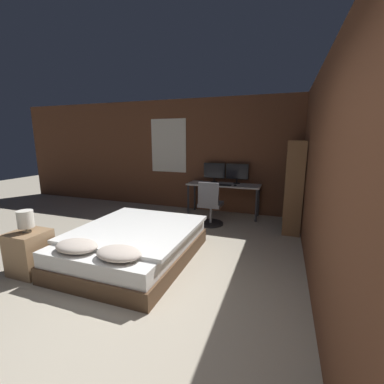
% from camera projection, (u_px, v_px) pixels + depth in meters
% --- Properties ---
extents(ground_plane, '(20.00, 20.00, 0.00)m').
position_uv_depth(ground_plane, '(112.00, 335.00, 2.34)').
color(ground_plane, '#B2A893').
extents(wall_back, '(12.00, 0.08, 2.70)m').
position_uv_depth(wall_back, '(223.00, 156.00, 6.11)').
color(wall_back, brown).
rests_on(wall_back, ground_plane).
extents(wall_side_right, '(0.06, 12.00, 2.70)m').
position_uv_depth(wall_side_right, '(322.00, 176.00, 2.86)').
color(wall_side_right, brown).
rests_on(wall_side_right, ground_plane).
extents(bed, '(1.64, 2.05, 0.55)m').
position_uv_depth(bed, '(133.00, 244.00, 3.77)').
color(bed, brown).
rests_on(bed, ground_plane).
extents(nightstand, '(0.45, 0.43, 0.57)m').
position_uv_depth(nightstand, '(30.00, 252.00, 3.40)').
color(nightstand, '#997551').
rests_on(nightstand, ground_plane).
extents(bedside_lamp, '(0.19, 0.19, 0.29)m').
position_uv_depth(bedside_lamp, '(25.00, 219.00, 3.30)').
color(bedside_lamp, gray).
rests_on(bedside_lamp, nightstand).
extents(desk, '(1.65, 0.56, 0.74)m').
position_uv_depth(desk, '(223.00, 188.00, 5.89)').
color(desk, beige).
rests_on(desk, ground_plane).
extents(monitor_left, '(0.51, 0.16, 0.46)m').
position_uv_depth(monitor_left, '(214.00, 171.00, 6.07)').
color(monitor_left, black).
rests_on(monitor_left, desk).
extents(monitor_right, '(0.51, 0.16, 0.46)m').
position_uv_depth(monitor_right, '(237.00, 172.00, 5.89)').
color(monitor_right, black).
rests_on(monitor_right, desk).
extents(keyboard, '(0.42, 0.13, 0.02)m').
position_uv_depth(keyboard, '(222.00, 185.00, 5.71)').
color(keyboard, black).
rests_on(keyboard, desk).
extents(computer_mouse, '(0.07, 0.05, 0.04)m').
position_uv_depth(computer_mouse, '(235.00, 185.00, 5.61)').
color(computer_mouse, black).
rests_on(computer_mouse, desk).
extents(office_chair, '(0.52, 0.52, 0.92)m').
position_uv_depth(office_chair, '(210.00, 208.00, 5.27)').
color(office_chair, black).
rests_on(office_chair, ground_plane).
extents(bookshelf, '(0.32, 0.89, 1.73)m').
position_uv_depth(bookshelf, '(294.00, 183.00, 4.83)').
color(bookshelf, brown).
rests_on(bookshelf, ground_plane).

